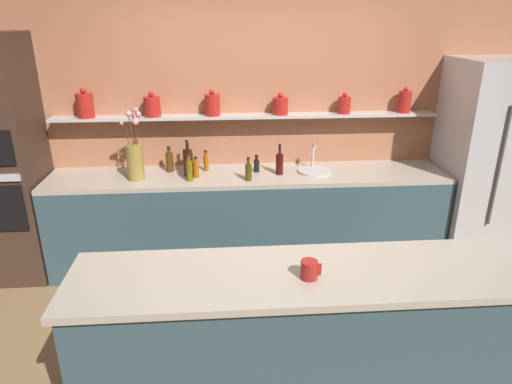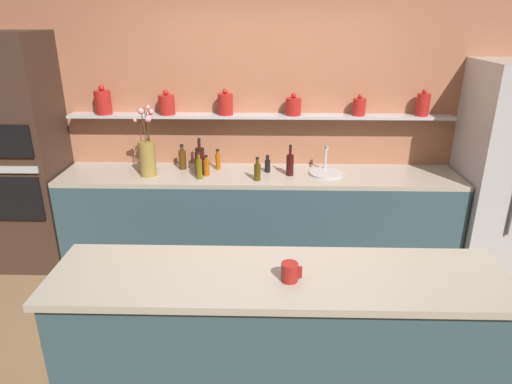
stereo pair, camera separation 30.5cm
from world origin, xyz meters
TOP-DOWN VIEW (x-y plane):
  - ground_plane at (0.00, 0.00)m, footprint 12.00×12.00m
  - back_wall_unit at (-0.01, 1.60)m, footprint 5.20×0.28m
  - back_counter_unit at (-0.14, 1.24)m, footprint 3.64×0.62m
  - island_counter at (0.00, -0.65)m, footprint 2.41×0.61m
  - oven_tower at (-2.29, 1.24)m, footprint 0.62×0.64m
  - flower_vase at (-1.14, 1.17)m, footprint 0.19×0.18m
  - sink_fixture at (0.48, 1.25)m, footprint 0.31×0.31m
  - bottle_spirit_0 at (-0.86, 1.36)m, footprint 0.07×0.07m
  - bottle_wine_1 at (-0.68, 1.24)m, footprint 0.08×0.08m
  - bottle_oil_2 at (-0.67, 1.09)m, footprint 0.05×0.05m
  - bottle_wine_3 at (-0.70, 1.37)m, footprint 0.08×0.08m
  - bottle_wine_4 at (0.14, 1.21)m, footprint 0.07×0.07m
  - bottle_oil_5 at (-0.15, 1.06)m, footprint 0.06×0.06m
  - bottle_sauce_6 at (-0.53, 1.36)m, footprint 0.05×0.05m
  - bottle_sauce_7 at (-0.06, 1.29)m, footprint 0.05×0.05m
  - bottle_sauce_8 at (-0.61, 1.18)m, footprint 0.05×0.05m
  - coffee_mug at (0.05, -0.71)m, footprint 0.11×0.09m

SIDE VIEW (x-z plane):
  - ground_plane at x=0.00m, z-range 0.00..0.00m
  - back_counter_unit at x=-0.14m, z-range 0.00..0.92m
  - island_counter at x=0.00m, z-range 0.00..1.02m
  - sink_fixture at x=0.48m, z-range 0.82..1.07m
  - bottle_sauce_7 at x=-0.06m, z-range 0.91..1.07m
  - bottle_sauce_8 at x=-0.61m, z-range 0.90..1.10m
  - bottle_oil_5 at x=-0.15m, z-range 0.90..1.11m
  - bottle_sauce_6 at x=-0.53m, z-range 0.91..1.10m
  - bottle_spirit_0 at x=-0.86m, z-range 0.90..1.14m
  - bottle_oil_2 at x=-0.67m, z-range 0.90..1.14m
  - bottle_wine_4 at x=0.14m, z-range 0.88..1.16m
  - bottle_wine_3 at x=-0.70m, z-range 0.88..1.18m
  - bottle_wine_1 at x=-0.68m, z-range 0.88..1.18m
  - coffee_mug at x=0.05m, z-range 1.02..1.12m
  - oven_tower at x=-2.29m, z-range 0.00..2.16m
  - flower_vase at x=-1.14m, z-range 0.79..1.44m
  - back_wall_unit at x=-0.01m, z-range 0.00..2.60m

